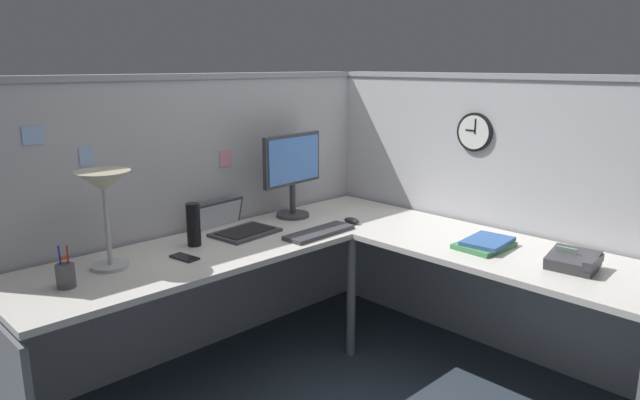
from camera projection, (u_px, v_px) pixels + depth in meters
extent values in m
plane|color=#2D3842|center=(352.00, 374.00, 3.09)|extent=(6.80, 6.80, 0.00)
cube|color=#B2B2B7|center=(198.00, 218.00, 3.27)|extent=(2.57, 0.10, 1.55)
cube|color=#939399|center=(191.00, 76.00, 3.09)|extent=(2.57, 0.12, 0.03)
cube|color=#B2B2B7|center=(489.00, 216.00, 3.32)|extent=(0.10, 2.37, 1.55)
cube|color=#939399|center=(499.00, 76.00, 3.14)|extent=(0.12, 2.37, 0.03)
cube|color=beige|center=(239.00, 244.00, 3.00)|extent=(2.35, 0.66, 0.03)
cube|color=beige|center=(509.00, 255.00, 2.82)|extent=(0.66, 1.49, 0.03)
cylinder|color=slate|center=(351.00, 297.00, 3.23)|extent=(0.05, 0.05, 0.70)
cube|color=slate|center=(8.00, 392.00, 2.30)|extent=(0.03, 0.58, 0.60)
cylinder|color=#38383D|center=(293.00, 215.00, 3.47)|extent=(0.20, 0.20, 0.02)
cylinder|color=#38383D|center=(293.00, 199.00, 3.45)|extent=(0.04, 0.04, 0.20)
cube|color=#38383D|center=(292.00, 159.00, 3.39)|extent=(0.46, 0.08, 0.30)
cube|color=#4C84D8|center=(294.00, 160.00, 3.38)|extent=(0.42, 0.05, 0.26)
cube|color=#38383D|center=(245.00, 233.00, 3.11)|extent=(0.36, 0.28, 0.02)
cube|color=black|center=(245.00, 231.00, 3.11)|extent=(0.31, 0.21, 0.00)
cube|color=#38383D|center=(218.00, 219.00, 3.25)|extent=(0.35, 0.10, 0.22)
cube|color=silver|center=(218.00, 219.00, 3.24)|extent=(0.31, 0.09, 0.18)
cube|color=#38383D|center=(319.00, 232.00, 3.11)|extent=(0.44, 0.16, 0.02)
ellipsoid|color=#232326|center=(352.00, 221.00, 3.32)|extent=(0.06, 0.10, 0.03)
cylinder|color=#B7BABF|center=(111.00, 266.00, 2.60)|extent=(0.17, 0.17, 0.02)
cylinder|color=#B7BABF|center=(107.00, 225.00, 2.56)|extent=(0.02, 0.02, 0.38)
cone|color=#B2A88C|center=(103.00, 181.00, 2.51)|extent=(0.24, 0.24, 0.09)
cylinder|color=#4C4C51|center=(66.00, 276.00, 2.36)|extent=(0.08, 0.08, 0.10)
cylinder|color=#1E1EB2|center=(60.00, 261.00, 2.34)|extent=(0.01, 0.02, 0.13)
cylinder|color=#B21E1E|center=(68.00, 260.00, 2.35)|extent=(0.01, 0.01, 0.13)
cylinder|color=#D8591E|center=(63.00, 258.00, 2.36)|extent=(0.03, 0.03, 0.01)
cube|color=black|center=(184.00, 258.00, 2.72)|extent=(0.09, 0.15, 0.01)
cylinder|color=black|center=(193.00, 225.00, 2.89)|extent=(0.07, 0.07, 0.22)
cube|color=#38383D|center=(573.00, 262.00, 2.57)|extent=(0.21, 0.22, 0.10)
cube|color=#8CA58C|center=(567.00, 252.00, 2.58)|extent=(0.02, 0.09, 0.04)
cube|color=#38383D|center=(593.00, 262.00, 2.52)|extent=(0.19, 0.06, 0.04)
cube|color=#3F7F4C|center=(484.00, 245.00, 2.88)|extent=(0.29, 0.22, 0.02)
cube|color=#335999|center=(488.00, 241.00, 2.88)|extent=(0.28, 0.21, 0.02)
cylinder|color=black|center=(475.00, 132.00, 3.24)|extent=(0.03, 0.22, 0.22)
cylinder|color=white|center=(473.00, 132.00, 3.23)|extent=(0.00, 0.19, 0.19)
cube|color=black|center=(470.00, 130.00, 3.24)|extent=(0.00, 0.06, 0.01)
cube|color=black|center=(475.00, 126.00, 3.21)|extent=(0.00, 0.01, 0.08)
cube|color=#99B7E5|center=(33.00, 135.00, 2.53)|extent=(0.09, 0.00, 0.08)
cube|color=pink|center=(226.00, 158.00, 3.27)|extent=(0.08, 0.00, 0.09)
cube|color=#99B7E5|center=(86.00, 156.00, 2.71)|extent=(0.07, 0.00, 0.09)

